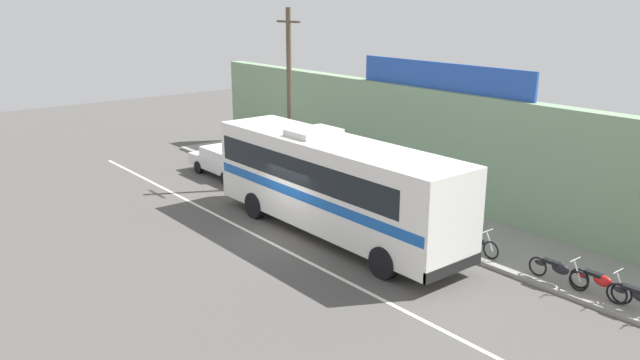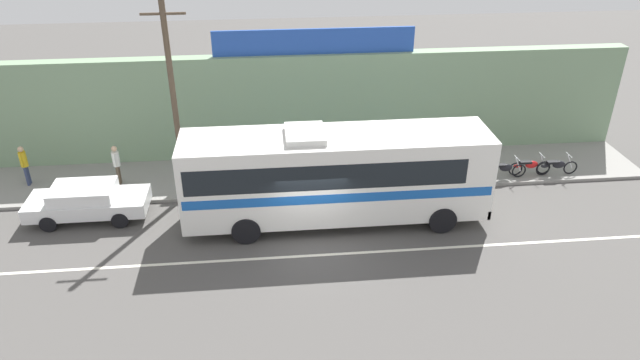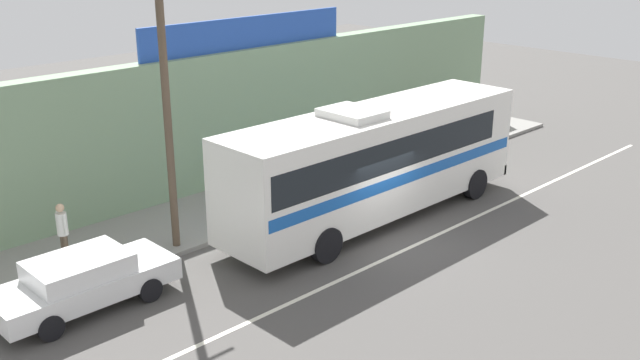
% 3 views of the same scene
% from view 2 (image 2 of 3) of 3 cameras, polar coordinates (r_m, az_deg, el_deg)
% --- Properties ---
extents(ground_plane, '(70.00, 70.00, 0.00)m').
position_cam_2_polar(ground_plane, '(21.16, -0.75, -6.15)').
color(ground_plane, '#4F4C49').
extents(sidewalk_slab, '(30.00, 3.60, 0.14)m').
position_cam_2_polar(sidewalk_slab, '(25.56, -1.77, 0.61)').
color(sidewalk_slab, gray).
rests_on(sidewalk_slab, ground_plane).
extents(storefront_facade, '(30.00, 0.70, 4.80)m').
position_cam_2_polar(storefront_facade, '(26.54, -2.19, 7.23)').
color(storefront_facade, gray).
rests_on(storefront_facade, ground_plane).
extents(storefront_billboard, '(8.75, 0.12, 1.10)m').
position_cam_2_polar(storefront_billboard, '(25.67, -0.56, 13.44)').
color(storefront_billboard, '#234CAD').
rests_on(storefront_billboard, storefront_facade).
extents(road_center_stripe, '(30.00, 0.14, 0.01)m').
position_cam_2_polar(road_center_stripe, '(20.50, -0.55, -7.41)').
color(road_center_stripe, silver).
rests_on(road_center_stripe, ground_plane).
extents(intercity_bus, '(11.27, 2.68, 3.78)m').
position_cam_2_polar(intercity_bus, '(21.39, 1.36, 0.74)').
color(intercity_bus, white).
rests_on(intercity_bus, ground_plane).
extents(parked_car, '(4.48, 1.87, 1.37)m').
position_cam_2_polar(parked_car, '(23.92, -21.89, -1.91)').
color(parked_car, silver).
rests_on(parked_car, ground_plane).
extents(utility_pole, '(1.60, 0.22, 7.88)m').
position_cam_2_polar(utility_pole, '(22.86, -14.16, 7.65)').
color(utility_pole, brown).
rests_on(utility_pole, sidewalk_slab).
extents(motorcycle_red, '(1.86, 0.56, 0.94)m').
position_cam_2_polar(motorcycle_red, '(27.14, 22.19, 1.29)').
color(motorcycle_red, black).
rests_on(motorcycle_red, sidewalk_slab).
extents(motorcycle_blue, '(1.96, 0.56, 0.94)m').
position_cam_2_polar(motorcycle_blue, '(26.09, 17.56, 1.03)').
color(motorcycle_blue, black).
rests_on(motorcycle_blue, sidewalk_slab).
extents(motorcycle_black, '(1.85, 0.56, 0.94)m').
position_cam_2_polar(motorcycle_black, '(25.06, 11.29, 0.70)').
color(motorcycle_black, black).
rests_on(motorcycle_black, sidewalk_slab).
extents(motorcycle_green, '(1.88, 0.56, 0.94)m').
position_cam_2_polar(motorcycle_green, '(26.72, 19.84, 1.31)').
color(motorcycle_green, black).
rests_on(motorcycle_green, sidewalk_slab).
extents(pedestrian_far_left, '(0.30, 0.48, 1.75)m').
position_cam_2_polar(pedestrian_far_left, '(27.06, -27.04, 1.54)').
color(pedestrian_far_left, navy).
rests_on(pedestrian_far_left, sidewalk_slab).
extents(pedestrian_by_curb, '(0.30, 0.48, 1.75)m').
position_cam_2_polar(pedestrian_by_curb, '(25.60, -19.35, 1.68)').
color(pedestrian_by_curb, brown).
rests_on(pedestrian_by_curb, sidewalk_slab).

